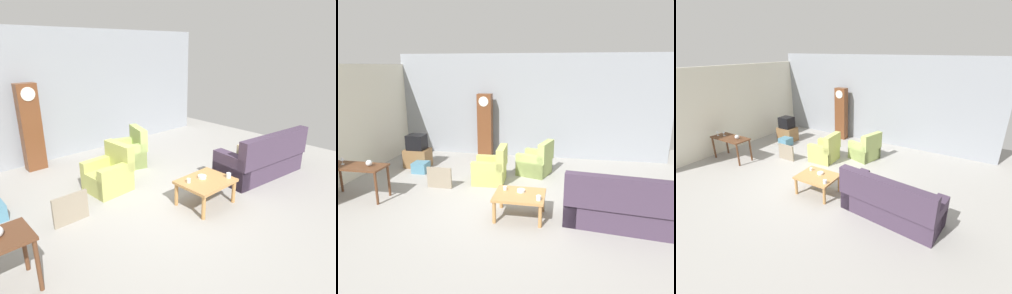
% 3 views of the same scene
% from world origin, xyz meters
% --- Properties ---
extents(ground_plane, '(10.40, 10.40, 0.00)m').
position_xyz_m(ground_plane, '(0.00, 0.00, 0.00)').
color(ground_plane, '#999691').
extents(garage_door_wall, '(8.40, 0.16, 3.20)m').
position_xyz_m(garage_door_wall, '(0.00, 3.60, 1.60)').
color(garage_door_wall, gray).
rests_on(garage_door_wall, ground_plane).
extents(couch_floral, '(2.19, 1.11, 1.04)m').
position_xyz_m(couch_floral, '(2.24, -0.65, 0.35)').
color(couch_floral, '#423347').
rests_on(couch_floral, ground_plane).
extents(armchair_olive_near, '(0.83, 0.80, 0.92)m').
position_xyz_m(armchair_olive_near, '(-0.63, 1.07, 0.31)').
color(armchair_olive_near, tan).
rests_on(armchair_olive_near, ground_plane).
extents(armchair_olive_far, '(0.97, 0.95, 0.92)m').
position_xyz_m(armchair_olive_far, '(0.41, 1.87, 0.31)').
color(armchair_olive_far, '#A3B864').
rests_on(armchair_olive_far, ground_plane).
extents(coffee_table_wood, '(0.96, 0.76, 0.48)m').
position_xyz_m(coffee_table_wood, '(0.34, -0.63, 0.41)').
color(coffee_table_wood, '#B27F47').
rests_on(coffee_table_wood, ground_plane).
extents(grandfather_clock, '(0.44, 0.30, 2.00)m').
position_xyz_m(grandfather_clock, '(-1.32, 3.19, 1.01)').
color(grandfather_clock, brown).
rests_on(grandfather_clock, ground_plane).
extents(framed_picture_leaning, '(0.60, 0.05, 0.51)m').
position_xyz_m(framed_picture_leaning, '(-1.75, 0.46, 0.25)').
color(framed_picture_leaning, gray).
rests_on(framed_picture_leaning, ground_plane).
extents(cup_white_porcelain, '(0.07, 0.07, 0.08)m').
position_xyz_m(cup_white_porcelain, '(0.03, -0.49, 0.52)').
color(cup_white_porcelain, white).
rests_on(cup_white_porcelain, coffee_table_wood).
extents(cup_blue_rimmed, '(0.09, 0.09, 0.09)m').
position_xyz_m(cup_blue_rimmed, '(0.72, -0.85, 0.52)').
color(cup_blue_rimmed, silver).
rests_on(cup_blue_rimmed, coffee_table_wood).
extents(bowl_white_stacked, '(0.16, 0.16, 0.05)m').
position_xyz_m(bowl_white_stacked, '(0.35, -0.53, 0.50)').
color(bowl_white_stacked, white).
rests_on(bowl_white_stacked, coffee_table_wood).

